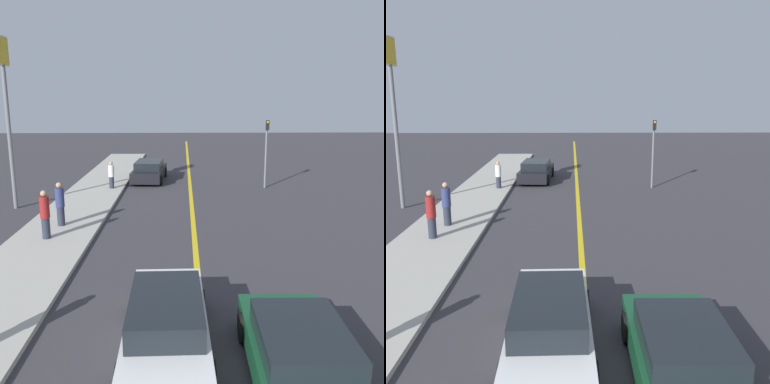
# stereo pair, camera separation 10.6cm
# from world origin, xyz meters

# --- Properties ---
(road_center_line) EXTENTS (0.20, 60.00, 0.01)m
(road_center_line) POSITION_xyz_m (0.00, 18.00, 0.00)
(road_center_line) COLOR gold
(road_center_line) RESTS_ON ground_plane
(sidewalk_left) EXTENTS (3.11, 35.84, 0.14)m
(sidewalk_left) POSITION_xyz_m (-5.45, 17.92, 0.07)
(sidewalk_left) COLOR #ADA89E
(sidewalk_left) RESTS_ON ground_plane
(car_near_right_lane) EXTENTS (2.01, 4.22, 1.24)m
(car_near_right_lane) POSITION_xyz_m (1.76, 3.85, 0.61)
(car_near_right_lane) COLOR #144728
(car_near_right_lane) RESTS_ON ground_plane
(car_ahead_center) EXTENTS (1.92, 4.82, 1.34)m
(car_ahead_center) POSITION_xyz_m (-0.81, 4.95, 0.64)
(car_ahead_center) COLOR silver
(car_ahead_center) RESTS_ON ground_plane
(car_far_distant) EXTENTS (2.14, 4.65, 1.31)m
(car_far_distant) POSITION_xyz_m (-2.60, 23.93, 0.63)
(car_far_distant) COLOR black
(car_far_distant) RESTS_ON ground_plane
(pedestrian_mid_group) EXTENTS (0.36, 0.36, 1.85)m
(pedestrian_mid_group) POSITION_xyz_m (-5.59, 12.07, 1.07)
(pedestrian_mid_group) COLOR #282D3D
(pedestrian_mid_group) RESTS_ON sidewalk_left
(pedestrian_far_standing) EXTENTS (0.36, 0.36, 1.82)m
(pedestrian_far_standing) POSITION_xyz_m (-5.49, 13.71, 1.05)
(pedestrian_far_standing) COLOR #282D3D
(pedestrian_far_standing) RESTS_ON sidewalk_left
(pedestrian_by_sign) EXTENTS (0.33, 0.33, 1.57)m
(pedestrian_by_sign) POSITION_xyz_m (-4.57, 20.96, 0.93)
(pedestrian_by_sign) COLOR #282D3D
(pedestrian_by_sign) RESTS_ON sidewalk_left
(traffic_light) EXTENTS (0.18, 0.40, 4.01)m
(traffic_light) POSITION_xyz_m (4.46, 21.44, 2.47)
(traffic_light) COLOR slate
(traffic_light) RESTS_ON ground_plane
(roadside_sign) EXTENTS (0.20, 1.43, 8.07)m
(roadside_sign) POSITION_xyz_m (-8.64, 17.08, 5.65)
(roadside_sign) COLOR slate
(roadside_sign) RESTS_ON ground_plane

